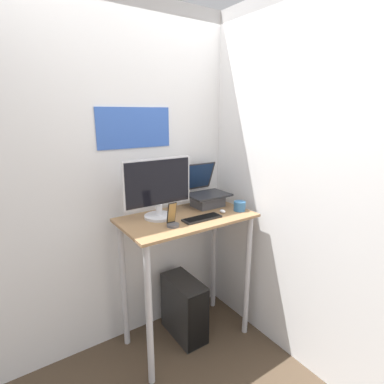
# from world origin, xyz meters

# --- Properties ---
(ground_plane) EXTENTS (12.00, 12.00, 0.00)m
(ground_plane) POSITION_xyz_m (0.00, 0.00, 0.00)
(ground_plane) COLOR #473828
(wall_back) EXTENTS (6.00, 0.06, 2.60)m
(wall_back) POSITION_xyz_m (-0.00, 0.63, 1.30)
(wall_back) COLOR silver
(wall_back) RESTS_ON ground_plane
(wall_side_right) EXTENTS (0.05, 6.00, 2.60)m
(wall_side_right) POSITION_xyz_m (0.58, 0.00, 1.30)
(wall_side_right) COLOR silver
(wall_side_right) RESTS_ON ground_plane
(desk) EXTENTS (0.98, 0.55, 1.06)m
(desk) POSITION_xyz_m (0.00, 0.27, 0.82)
(desk) COLOR #936D47
(desk) RESTS_ON ground_plane
(laptop) EXTENTS (0.34, 0.34, 0.34)m
(laptop) POSITION_xyz_m (0.28, 0.41, 1.15)
(laptop) COLOR #4C4C51
(laptop) RESTS_ON desk
(monitor) EXTENTS (0.53, 0.22, 0.44)m
(monitor) POSITION_xyz_m (-0.18, 0.37, 1.27)
(monitor) COLOR silver
(monitor) RESTS_ON desk
(keyboard) EXTENTS (0.30, 0.10, 0.02)m
(keyboard) POSITION_xyz_m (0.06, 0.16, 1.07)
(keyboard) COLOR black
(keyboard) RESTS_ON desk
(mouse) EXTENTS (0.04, 0.06, 0.03)m
(mouse) POSITION_xyz_m (0.27, 0.18, 1.08)
(mouse) COLOR white
(mouse) RESTS_ON desk
(cell_phone) EXTENTS (0.08, 0.08, 0.17)m
(cell_phone) POSITION_xyz_m (-0.19, 0.16, 1.11)
(cell_phone) COLOR #4C4C51
(cell_phone) RESTS_ON desk
(computer_tower) EXTENTS (0.21, 0.43, 0.50)m
(computer_tower) POSITION_xyz_m (0.00, 0.32, 0.25)
(computer_tower) COLOR black
(computer_tower) RESTS_ON ground_plane
(mug) EXTENTS (0.09, 0.09, 0.08)m
(mug) POSITION_xyz_m (0.42, 0.15, 1.10)
(mug) COLOR #336699
(mug) RESTS_ON desk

